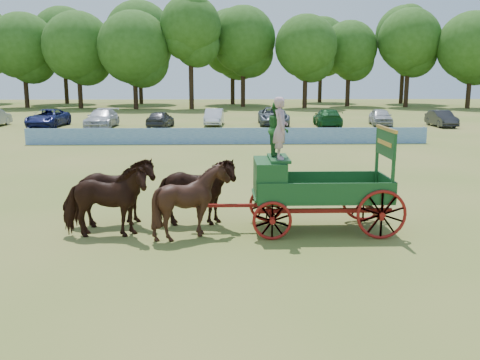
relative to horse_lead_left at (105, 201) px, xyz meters
name	(u,v)px	position (x,y,z in m)	size (l,w,h in m)	color
ground	(264,217)	(4.55, 2.03, -1.03)	(160.00, 160.00, 0.00)	olive
horse_lead_left	(105,201)	(0.00, 0.00, 0.00)	(1.11, 2.44, 2.06)	black
horse_lead_right	(113,193)	(0.00, 1.10, 0.00)	(1.11, 2.44, 2.06)	black
horse_wheel_left	(192,201)	(2.40, 0.00, 0.00)	(1.66, 1.87, 2.06)	black
horse_wheel_right	(194,192)	(2.40, 1.10, 0.00)	(1.11, 2.44, 2.06)	black
farm_dray	(296,174)	(5.35, 0.57, 0.64)	(6.00, 2.00, 3.86)	maroon
sponsor_banner	(228,136)	(3.55, 20.03, -0.50)	(26.00, 0.08, 1.05)	#1D589D
parked_cars	(181,118)	(-0.43, 32.08, -0.28)	(45.18, 7.47, 1.55)	silver
treeline	(188,40)	(-1.63, 61.77, 8.02)	(91.33, 24.39, 15.11)	#382314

